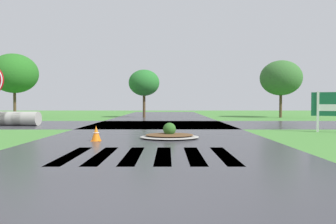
{
  "coord_description": "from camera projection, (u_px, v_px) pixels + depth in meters",
  "views": [
    {
      "loc": [
        0.59,
        -4.42,
        1.55
      ],
      "look_at": [
        0.63,
        12.7,
        1.06
      ],
      "focal_mm": 34.37,
      "sensor_mm": 36.0,
      "label": 1
    }
  ],
  "objects": [
    {
      "name": "drainage_pipe_stack",
      "position": [
        11.0,
        119.0,
        21.86
      ],
      "size": [
        3.92,
        1.39,
        0.95
      ],
      "color": "#9E9B93",
      "rests_on": "ground"
    },
    {
      "name": "asphalt_cross_road",
      "position": [
        159.0,
        124.0,
        22.99
      ],
      "size": [
        90.0,
        8.8,
        0.01
      ],
      "primitive_type": "cube",
      "color": "#35353A",
      "rests_on": "ground"
    },
    {
      "name": "crosswalk_stripes",
      "position": [
        147.0,
        155.0,
        9.42
      ],
      "size": [
        4.95,
        3.36,
        0.01
      ],
      "color": "white",
      "rests_on": "ground"
    },
    {
      "name": "asphalt_roadway",
      "position": [
        154.0,
        137.0,
        14.46
      ],
      "size": [
        9.77,
        80.0,
        0.01
      ],
      "primitive_type": "cube",
      "color": "#35353A",
      "rests_on": "ground"
    },
    {
      "name": "background_treeline",
      "position": [
        172.0,
        77.0,
        33.25
      ],
      "size": [
        47.31,
        5.29,
        6.57
      ],
      "color": "#4C3823",
      "rests_on": "ground"
    },
    {
      "name": "ground_plane",
      "position": [
        125.0,
        218.0,
        4.46
      ],
      "size": [
        120.0,
        120.0,
        0.1
      ],
      "primitive_type": "cube",
      "color": "#478438"
    },
    {
      "name": "traffic_cone",
      "position": [
        95.0,
        134.0,
        12.98
      ],
      "size": [
        0.4,
        0.4,
        0.62
      ],
      "color": "orange",
      "rests_on": "ground"
    },
    {
      "name": "median_island",
      "position": [
        169.0,
        135.0,
        14.03
      ],
      "size": [
        2.57,
        2.19,
        0.68
      ],
      "color": "#9E9B93",
      "rests_on": "ground"
    }
  ]
}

